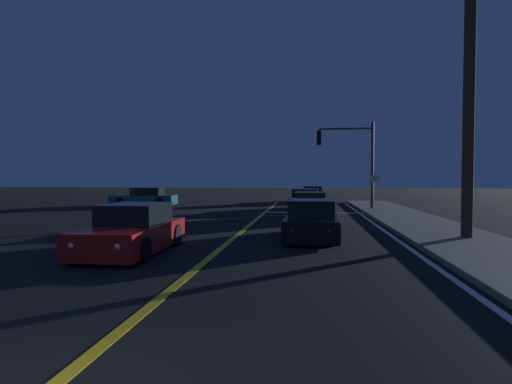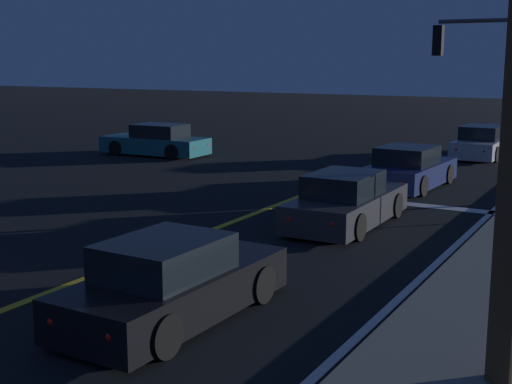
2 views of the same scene
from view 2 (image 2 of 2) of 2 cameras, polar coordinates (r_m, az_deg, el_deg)
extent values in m
cube|color=slate|center=(9.88, 17.83, -13.50)|extent=(3.20, 42.09, 0.15)
cube|color=gold|center=(13.26, -15.21, -7.39)|extent=(0.20, 39.75, 0.01)
cube|color=white|center=(10.37, 7.53, -12.27)|extent=(0.16, 39.75, 0.01)
cube|color=white|center=(20.44, 11.40, -0.87)|extent=(5.73, 0.50, 0.01)
cube|color=#B2B5BA|center=(31.07, 17.95, 3.55)|extent=(1.77, 4.56, 0.68)
cube|color=black|center=(30.74, 17.90, 4.61)|extent=(1.50, 2.11, 0.60)
cylinder|color=black|center=(32.62, 17.09, 3.70)|extent=(0.23, 0.64, 0.64)
cylinder|color=black|center=(32.30, 19.86, 3.48)|extent=(0.23, 0.64, 0.64)
cylinder|color=black|center=(29.90, 15.86, 3.17)|extent=(0.23, 0.64, 0.64)
cylinder|color=black|center=(29.55, 18.87, 2.92)|extent=(0.23, 0.64, 0.64)
sphere|color=#FFF4CC|center=(33.32, 17.87, 4.15)|extent=(0.18, 0.18, 0.18)
sphere|color=#FFF4CC|center=(33.11, 19.68, 4.00)|extent=(0.18, 0.18, 0.18)
sphere|color=red|center=(29.03, 15.99, 3.34)|extent=(0.14, 0.14, 0.14)
sphere|color=red|center=(28.79, 18.05, 3.17)|extent=(0.14, 0.14, 0.14)
cube|color=#195960|center=(30.36, -8.22, 3.81)|extent=(4.69, 1.94, 0.68)
cube|color=black|center=(30.14, -7.82, 4.91)|extent=(2.18, 1.60, 0.60)
cylinder|color=black|center=(30.58, -11.31, 3.53)|extent=(0.65, 0.24, 0.64)
cylinder|color=black|center=(31.88, -9.47, 3.88)|extent=(0.65, 0.24, 0.64)
cylinder|color=black|center=(28.90, -6.84, 3.25)|extent=(0.65, 0.24, 0.64)
cylinder|color=black|center=(30.26, -5.09, 3.62)|extent=(0.65, 0.24, 0.64)
sphere|color=#FFF4CC|center=(31.29, -12.19, 4.02)|extent=(0.18, 0.18, 0.18)
sphere|color=#FFF4CC|center=(32.13, -10.95, 4.24)|extent=(0.18, 0.18, 0.18)
sphere|color=red|center=(28.65, -5.16, 3.62)|extent=(0.14, 0.14, 0.14)
sphere|color=red|center=(29.57, -4.02, 3.86)|extent=(0.14, 0.14, 0.14)
cube|color=navy|center=(23.02, 12.35, 1.48)|extent=(2.05, 4.26, 0.68)
cube|color=black|center=(22.70, 12.19, 2.89)|extent=(1.68, 2.00, 0.60)
cylinder|color=black|center=(24.53, 11.48, 1.79)|extent=(0.25, 0.65, 0.64)
cylinder|color=black|center=(23.99, 15.33, 1.42)|extent=(0.25, 0.65, 0.64)
cylinder|color=black|center=(22.16, 9.09, 0.92)|extent=(0.25, 0.65, 0.64)
cylinder|color=black|center=(21.55, 13.31, 0.49)|extent=(0.25, 0.65, 0.64)
sphere|color=#FFF4CC|center=(25.09, 12.71, 2.39)|extent=(0.18, 0.18, 0.18)
sphere|color=#FFF4CC|center=(24.74, 15.21, 2.17)|extent=(0.18, 0.18, 0.18)
sphere|color=red|center=(21.34, 9.04, 1.09)|extent=(0.14, 0.14, 0.14)
sphere|color=red|center=(20.93, 11.92, 0.80)|extent=(0.14, 0.14, 0.14)
cube|color=black|center=(11.26, -6.57, -8.01)|extent=(1.84, 4.26, 0.68)
cube|color=black|center=(10.89, -7.45, -5.37)|extent=(1.53, 1.98, 0.60)
cylinder|color=black|center=(12.74, -5.82, -6.32)|extent=(0.24, 0.65, 0.64)
cylinder|color=black|center=(11.89, 0.39, -7.51)|extent=(0.24, 0.65, 0.64)
cylinder|color=black|center=(10.89, -14.20, -9.61)|extent=(0.24, 0.65, 0.64)
cylinder|color=black|center=(9.88, -7.53, -11.51)|extent=(0.24, 0.65, 0.64)
sphere|color=#FFF4CC|center=(13.11, -2.96, -4.87)|extent=(0.18, 0.18, 0.18)
sphere|color=#FFF4CC|center=(12.57, 1.07, -5.55)|extent=(0.18, 0.18, 0.18)
sphere|color=red|center=(10.15, -16.21, -10.02)|extent=(0.14, 0.14, 0.14)
sphere|color=red|center=(9.44, -11.73, -11.41)|extent=(0.14, 0.14, 0.14)
cube|color=#2D2D33|center=(17.51, 7.42, -1.24)|extent=(1.73, 4.41, 0.68)
cube|color=black|center=(17.15, 7.15, 0.56)|extent=(1.48, 2.03, 0.60)
cylinder|color=black|center=(19.06, 6.72, -0.61)|extent=(0.22, 0.64, 0.64)
cylinder|color=black|center=(18.54, 11.26, -1.07)|extent=(0.22, 0.64, 0.64)
cylinder|color=black|center=(16.62, 3.13, -2.23)|extent=(0.22, 0.64, 0.64)
cylinder|color=black|center=(16.02, 8.24, -2.82)|extent=(0.22, 0.64, 0.64)
sphere|color=#FFF4CC|center=(19.64, 8.31, 0.29)|extent=(0.18, 0.18, 0.18)
sphere|color=#FFF4CC|center=(19.30, 11.24, 0.01)|extent=(0.18, 0.18, 0.18)
sphere|color=red|center=(15.78, 2.75, -2.19)|extent=(0.14, 0.14, 0.14)
sphere|color=red|center=(15.35, 6.29, -2.60)|extent=(0.14, 0.14, 0.14)
cylinder|color=#38383D|center=(21.81, 18.99, 13.07)|extent=(3.32, 0.12, 0.12)
cube|color=black|center=(22.16, 14.59, 11.83)|extent=(0.28, 0.28, 0.90)
sphere|color=red|center=(22.17, 14.63, 12.53)|extent=(0.22, 0.22, 0.22)
sphere|color=#4C2D05|center=(22.16, 14.59, 11.83)|extent=(0.22, 0.22, 0.22)
sphere|color=#0A3814|center=(22.15, 14.56, 11.14)|extent=(0.22, 0.22, 0.22)
camera|label=1|loc=(8.92, -100.41, -14.83)|focal=29.71mm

